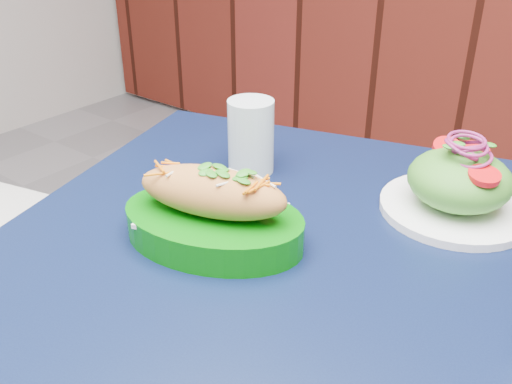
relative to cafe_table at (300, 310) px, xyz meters
The scene contains 4 objects.
cafe_table is the anchor object (origin of this frame).
banh_mi_basket 0.18m from the cafe_table, 159.16° to the right, with size 0.27×0.22×0.11m.
salad_plate 0.28m from the cafe_table, 64.19° to the left, with size 0.21×0.21×0.12m.
water_glass 0.29m from the cafe_table, 143.35° to the left, with size 0.07×0.07×0.12m, color silver.
Camera 1 is at (0.29, 0.77, 1.16)m, focal length 40.00 mm.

